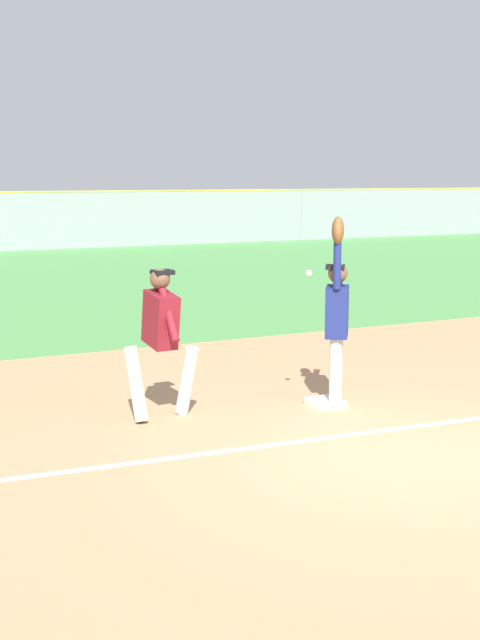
# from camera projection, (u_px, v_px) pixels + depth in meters

# --- Properties ---
(ground_plane) EXTENTS (78.27, 78.27, 0.00)m
(ground_plane) POSITION_uv_depth(u_px,v_px,m) (400.00, 456.00, 8.39)
(ground_plane) COLOR tan
(outfield_grass) EXTENTS (53.50, 19.07, 0.01)m
(outfield_grass) POSITION_uv_depth(u_px,v_px,m) (40.00, 281.00, 22.34)
(outfield_grass) COLOR #4C8C47
(outfield_grass) RESTS_ON ground_plane
(chalk_foul_line) EXTENTS (11.98, 0.86, 0.01)m
(chalk_foul_line) POSITION_uv_depth(u_px,v_px,m) (1.00, 480.00, 7.71)
(chalk_foul_line) COLOR white
(chalk_foul_line) RESTS_ON ground_plane
(first_base) EXTENTS (0.40, 0.40, 0.08)m
(first_base) POSITION_uv_depth(u_px,v_px,m) (325.00, 402.00, 10.22)
(first_base) COLOR white
(first_base) RESTS_ON ground_plane
(fielder) EXTENTS (0.60, 0.80, 2.28)m
(fielder) POSITION_uv_depth(u_px,v_px,m) (337.00, 314.00, 10.02)
(fielder) COLOR silver
(fielder) RESTS_ON ground_plane
(runner) EXTENTS (0.75, 0.85, 1.72)m
(runner) POSITION_uv_depth(u_px,v_px,m) (161.00, 333.00, 9.51)
(runner) COLOR white
(runner) RESTS_ON ground_plane
(baseball) EXTENTS (0.07, 0.07, 0.07)m
(baseball) POSITION_uv_depth(u_px,v_px,m) (309.00, 273.00, 9.73)
(baseball) COLOR white
(parked_car_red) EXTENTS (4.43, 2.17, 1.25)m
(parked_car_red) POSITION_uv_depth(u_px,v_px,m) (36.00, 226.00, 35.07)
(parked_car_red) COLOR #B21E1E
(parked_car_red) RESTS_ON ground_plane
(parked_car_green) EXTENTS (4.47, 2.26, 1.25)m
(parked_car_green) POSITION_uv_depth(u_px,v_px,m) (144.00, 224.00, 36.93)
(parked_car_green) COLOR #1E6B33
(parked_car_green) RESTS_ON ground_plane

